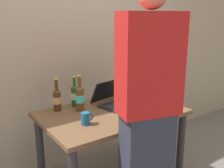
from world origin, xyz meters
The scene contains 8 objects.
desk centered at (0.00, 0.00, 0.65)m, with size 1.24×0.79×0.77m.
laptop centered at (0.12, 0.15, 0.82)m, with size 0.41×0.39×0.22m.
beer_bottle_brown centered at (-0.39, 0.29, 0.88)m, with size 0.07×0.07×0.30m.
beer_bottle_amber centered at (-0.22, 0.17, 0.90)m, with size 0.08×0.08×0.33m.
beer_bottle_dark centered at (-0.21, 0.30, 0.88)m, with size 0.07×0.07×0.29m.
person_figure centered at (-0.08, -0.55, 0.94)m, with size 0.46×0.34×1.86m.
coffee_mug centered at (-0.33, -0.12, 0.82)m, with size 0.11×0.07×0.10m.
back_wall centered at (0.00, 0.71, 1.30)m, with size 6.00×0.10×2.60m, color tan.
Camera 1 is at (-1.25, -1.80, 1.60)m, focal length 41.94 mm.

